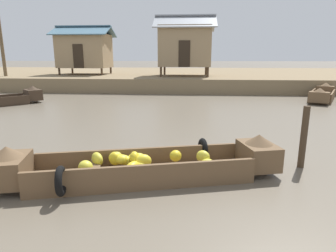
{
  "coord_description": "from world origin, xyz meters",
  "views": [
    {
      "loc": [
        0.92,
        0.28,
        2.37
      ],
      "look_at": [
        0.33,
        7.47,
        0.63
      ],
      "focal_mm": 30.78,
      "sensor_mm": 36.0,
      "label": 1
    }
  ],
  "objects_px": {
    "banana_boat": "(141,165)",
    "stilt_house_mid_left": "(185,46)",
    "stilt_house_left": "(85,50)",
    "mooring_post": "(304,137)",
    "fishing_skiff_distant": "(322,95)"
  },
  "relations": [
    {
      "from": "banana_boat",
      "to": "stilt_house_mid_left",
      "type": "height_order",
      "value": "stilt_house_mid_left"
    },
    {
      "from": "stilt_house_left",
      "to": "mooring_post",
      "type": "xyz_separation_m",
      "value": [
        11.11,
        -17.25,
        -2.19
      ]
    },
    {
      "from": "stilt_house_left",
      "to": "mooring_post",
      "type": "bearing_deg",
      "value": -57.22
    },
    {
      "from": "banana_boat",
      "to": "fishing_skiff_distant",
      "type": "bearing_deg",
      "value": 54.15
    },
    {
      "from": "fishing_skiff_distant",
      "to": "stilt_house_mid_left",
      "type": "height_order",
      "value": "stilt_house_mid_left"
    },
    {
      "from": "stilt_house_mid_left",
      "to": "fishing_skiff_distant",
      "type": "bearing_deg",
      "value": -35.64
    },
    {
      "from": "banana_boat",
      "to": "mooring_post",
      "type": "height_order",
      "value": "mooring_post"
    },
    {
      "from": "fishing_skiff_distant",
      "to": "banana_boat",
      "type": "bearing_deg",
      "value": -125.85
    },
    {
      "from": "banana_boat",
      "to": "mooring_post",
      "type": "relative_size",
      "value": 4.07
    },
    {
      "from": "stilt_house_mid_left",
      "to": "mooring_post",
      "type": "relative_size",
      "value": 3.25
    },
    {
      "from": "banana_boat",
      "to": "stilt_house_mid_left",
      "type": "xyz_separation_m",
      "value": [
        0.4,
        16.9,
        2.86
      ]
    },
    {
      "from": "banana_boat",
      "to": "stilt_house_mid_left",
      "type": "bearing_deg",
      "value": 88.64
    },
    {
      "from": "stilt_house_left",
      "to": "stilt_house_mid_left",
      "type": "relative_size",
      "value": 1.02
    },
    {
      "from": "banana_boat",
      "to": "stilt_house_mid_left",
      "type": "distance_m",
      "value": 17.14
    },
    {
      "from": "banana_boat",
      "to": "fishing_skiff_distant",
      "type": "relative_size",
      "value": 1.35
    }
  ]
}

